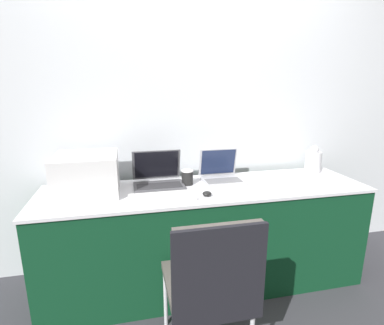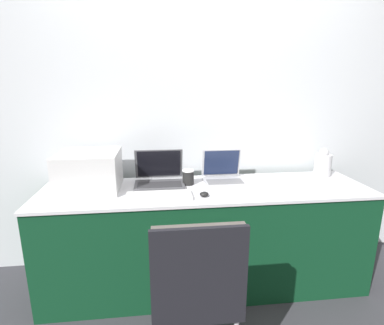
% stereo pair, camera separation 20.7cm
% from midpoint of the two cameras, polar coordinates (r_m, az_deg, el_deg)
% --- Properties ---
extents(ground_plane, '(14.00, 14.00, 0.00)m').
position_cam_midpoint_polar(ground_plane, '(2.24, 6.78, -26.13)').
color(ground_plane, '#333338').
extents(wall_back, '(8.00, 0.05, 2.60)m').
position_cam_midpoint_polar(wall_back, '(2.40, 3.77, 10.71)').
color(wall_back, silver).
rests_on(wall_back, ground_plane).
extents(table, '(2.29, 0.61, 0.76)m').
position_cam_midpoint_polar(table, '(2.26, 5.32, -13.99)').
color(table, '#0C381E').
rests_on(table, ground_plane).
extents(printer, '(0.40, 0.39, 0.26)m').
position_cam_midpoint_polar(printer, '(2.12, -16.39, -1.34)').
color(printer, silver).
rests_on(printer, table).
extents(laptop_left, '(0.35, 0.30, 0.24)m').
position_cam_midpoint_polar(laptop_left, '(2.17, -3.55, -2.84)').
color(laptop_left, '#4C4C51').
rests_on(laptop_left, table).
extents(laptop_right, '(0.30, 0.27, 0.23)m').
position_cam_midpoint_polar(laptop_right, '(2.25, 8.63, -2.39)').
color(laptop_right, '#B7B7BC').
rests_on(laptop_right, table).
extents(external_keyboard, '(0.42, 0.17, 0.02)m').
position_cam_midpoint_polar(external_keyboard, '(1.93, -3.25, -6.45)').
color(external_keyboard, silver).
rests_on(external_keyboard, table).
extents(coffee_cup, '(0.09, 0.09, 0.11)m').
position_cam_midpoint_polar(coffee_cup, '(2.16, 2.01, -2.85)').
color(coffee_cup, black).
rests_on(coffee_cup, table).
extents(mouse, '(0.06, 0.05, 0.03)m').
position_cam_midpoint_polar(mouse, '(1.95, 5.40, -6.09)').
color(mouse, black).
rests_on(mouse, table).
extents(metal_pitcher, '(0.13, 0.13, 0.22)m').
position_cam_midpoint_polar(metal_pitcher, '(2.62, 25.77, -0.24)').
color(metal_pitcher, silver).
rests_on(metal_pitcher, table).
extents(chair, '(0.43, 0.50, 0.88)m').
position_cam_midpoint_polar(chair, '(1.56, 4.81, -21.75)').
color(chair, '#4C4742').
rests_on(chair, ground_plane).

